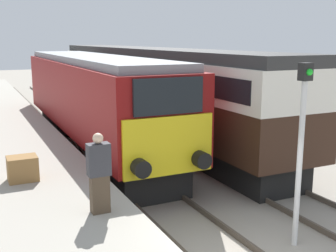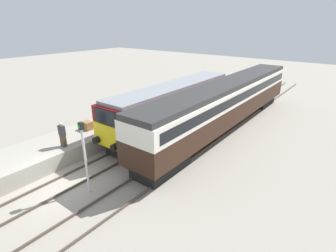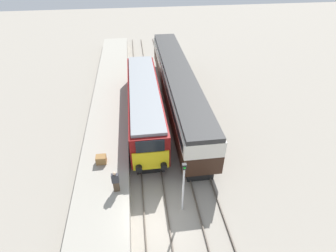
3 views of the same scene
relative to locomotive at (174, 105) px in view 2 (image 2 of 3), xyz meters
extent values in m
plane|color=gray|center=(0.00, -10.76, -2.13)|extent=(120.00, 120.00, 0.00)
cube|color=#9E998C|center=(-3.30, -2.76, -1.60)|extent=(3.50, 50.00, 1.04)
cube|color=#4C4238|center=(-0.72, -5.76, -2.06)|extent=(0.07, 60.00, 0.14)
cube|color=#4C4238|center=(0.72, -5.76, -2.06)|extent=(0.07, 60.00, 0.14)
cube|color=#4C4238|center=(2.68, -5.76, -2.06)|extent=(0.07, 60.00, 0.14)
cube|color=#4C4238|center=(4.12, -5.76, -2.06)|extent=(0.07, 60.00, 0.14)
cube|color=black|center=(0.00, -4.48, -1.63)|extent=(2.03, 4.00, 1.00)
cube|color=black|center=(0.00, 4.56, -1.63)|extent=(2.03, 4.00, 1.00)
cube|color=maroon|center=(0.00, 0.04, 0.15)|extent=(2.70, 14.04, 2.55)
cube|color=yellow|center=(0.00, -7.02, -0.36)|extent=(2.48, 0.10, 1.53)
cube|color=black|center=(0.00, -7.02, 0.92)|extent=(1.89, 0.10, 0.92)
cube|color=gray|center=(0.00, 0.04, 1.55)|extent=(2.38, 13.48, 0.24)
cylinder|color=black|center=(-0.85, -7.23, -0.78)|extent=(0.44, 0.35, 0.44)
cylinder|color=black|center=(0.85, -7.23, -0.78)|extent=(0.44, 0.35, 0.44)
cube|color=black|center=(3.40, -5.86, -1.65)|extent=(1.89, 3.60, 0.95)
cube|color=black|center=(3.40, 11.36, -1.65)|extent=(1.89, 3.60, 0.95)
cube|color=#331E14|center=(3.40, 2.75, -0.42)|extent=(2.70, 21.62, 1.52)
cube|color=silver|center=(3.40, 2.75, 0.93)|extent=(2.71, 21.62, 1.19)
cube|color=black|center=(3.40, 2.75, 0.93)|extent=(2.75, 20.76, 0.65)
cube|color=#2D2D2D|center=(3.40, 2.75, 1.71)|extent=(2.48, 21.62, 0.36)
cube|color=#473828|center=(-2.30, -8.67, -0.70)|extent=(0.36, 0.24, 0.77)
cube|color=#333338|center=(-2.30, -8.67, 0.01)|extent=(0.44, 0.26, 0.64)
sphere|color=beige|center=(-2.30, -8.67, 0.43)|extent=(0.21, 0.21, 0.21)
cylinder|color=silver|center=(1.70, -9.86, -0.33)|extent=(0.12, 0.12, 3.60)
cube|color=black|center=(1.70, -9.86, 1.65)|extent=(0.24, 0.20, 0.36)
sphere|color=green|center=(1.70, -9.97, 1.65)|extent=(0.14, 0.14, 0.14)
cube|color=olive|center=(-3.44, -5.99, -0.78)|extent=(0.70, 0.56, 0.60)
camera|label=1|loc=(-4.47, -16.35, 2.30)|focal=45.00mm
camera|label=2|loc=(12.11, -16.57, 6.31)|focal=28.00mm
camera|label=3|loc=(-0.55, -20.01, 11.92)|focal=28.00mm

